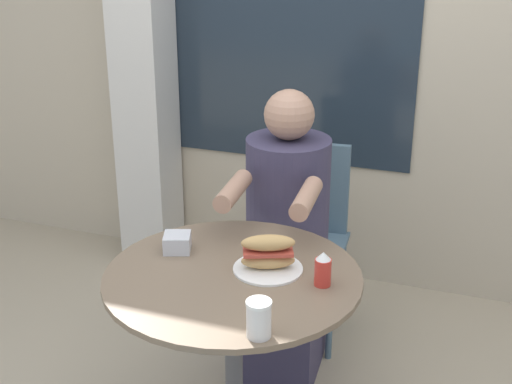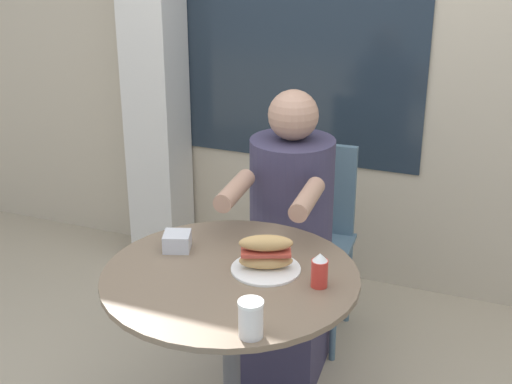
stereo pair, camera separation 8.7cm
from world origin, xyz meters
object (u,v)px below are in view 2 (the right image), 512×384
object	(u,v)px
drink_cup	(251,319)
condiment_bottle	(320,270)
diner_chair	(312,223)
seated_diner	(288,255)
cafe_table	(231,325)
sandwich_on_plate	(266,256)

from	to	relation	value
drink_cup	condiment_bottle	xyz separation A→B (m)	(0.09, 0.33, -0.00)
diner_chair	seated_diner	world-z (taller)	seated_diner
seated_diner	cafe_table	bearing A→B (deg)	86.61
diner_chair	drink_cup	bearing A→B (deg)	95.44
cafe_table	seated_diner	xyz separation A→B (m)	(-0.01, 0.60, -0.03)
seated_diner	drink_cup	size ratio (longest dim) A/B	10.99
diner_chair	sandwich_on_plate	xyz separation A→B (m)	(0.12, -0.88, 0.28)
seated_diner	drink_cup	xyz separation A→B (m)	(0.21, -0.90, 0.28)
seated_diner	sandwich_on_plate	world-z (taller)	seated_diner
sandwich_on_plate	condiment_bottle	xyz separation A→B (m)	(0.19, -0.03, 0.00)
diner_chair	seated_diner	size ratio (longest dim) A/B	0.72
drink_cup	diner_chair	bearing A→B (deg)	99.84
diner_chair	condiment_bottle	xyz separation A→B (m)	(0.31, -0.92, 0.28)
seated_diner	condiment_bottle	bearing A→B (deg)	113.28
drink_cup	condiment_bottle	bearing A→B (deg)	74.62
cafe_table	diner_chair	xyz separation A→B (m)	(-0.02, 0.95, -0.03)
cafe_table	diner_chair	bearing A→B (deg)	91.23
cafe_table	condiment_bottle	xyz separation A→B (m)	(0.29, 0.03, 0.25)
cafe_table	diner_chair	size ratio (longest dim) A/B	0.96
seated_diner	sandwich_on_plate	distance (m)	0.61
diner_chair	seated_diner	distance (m)	0.35
cafe_table	sandwich_on_plate	xyz separation A→B (m)	(0.10, 0.07, 0.24)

